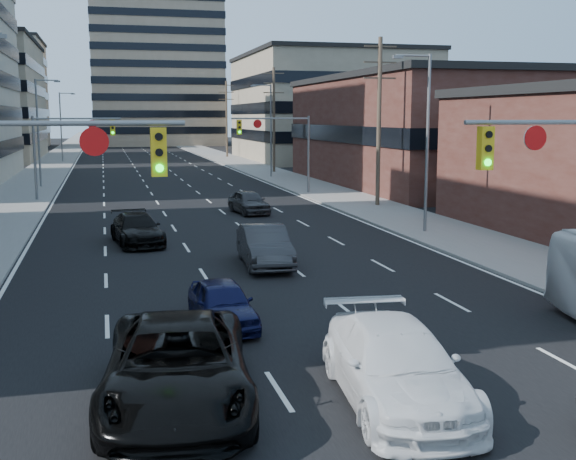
# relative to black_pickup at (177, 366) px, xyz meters

# --- Properties ---
(road_surface) EXTENTS (18.00, 300.00, 0.02)m
(road_surface) POSITION_rel_black_pickup_xyz_m (4.02, 124.32, -0.88)
(road_surface) COLOR black
(road_surface) RESTS_ON ground
(sidewalk_left) EXTENTS (5.00, 300.00, 0.15)m
(sidewalk_left) POSITION_rel_black_pickup_xyz_m (-7.48, 124.32, -0.81)
(sidewalk_left) COLOR slate
(sidewalk_left) RESTS_ON ground
(sidewalk_right) EXTENTS (5.00, 300.00, 0.15)m
(sidewalk_right) POSITION_rel_black_pickup_xyz_m (15.52, 124.32, -0.81)
(sidewalk_right) COLOR slate
(sidewalk_right) RESTS_ON ground
(storefront_right_mid) EXTENTS (20.00, 30.00, 9.00)m
(storefront_right_mid) POSITION_rel_black_pickup_xyz_m (28.02, 44.32, 3.61)
(storefront_right_mid) COLOR #472119
(storefront_right_mid) RESTS_ON ground
(office_right_far) EXTENTS (22.00, 28.00, 14.00)m
(office_right_far) POSITION_rel_black_pickup_xyz_m (29.02, 82.32, 6.11)
(office_right_far) COLOR gray
(office_right_far) RESTS_ON ground
(apartment_tower) EXTENTS (26.00, 26.00, 58.00)m
(apartment_tower) POSITION_rel_black_pickup_xyz_m (10.02, 144.32, 28.11)
(apartment_tower) COLOR gray
(apartment_tower) RESTS_ON ground
(bg_block_right) EXTENTS (22.00, 22.00, 12.00)m
(bg_block_right) POSITION_rel_black_pickup_xyz_m (36.02, 124.32, 5.11)
(bg_block_right) COLOR gray
(bg_block_right) RESTS_ON ground
(signal_near_left) EXTENTS (6.59, 0.33, 6.00)m
(signal_near_left) POSITION_rel_black_pickup_xyz_m (-3.44, 2.31, 3.44)
(signal_near_left) COLOR slate
(signal_near_left) RESTS_ON ground
(signal_far_left) EXTENTS (6.09, 0.33, 6.00)m
(signal_far_left) POSITION_rel_black_pickup_xyz_m (-3.67, 39.31, 3.41)
(signal_far_left) COLOR slate
(signal_far_left) RESTS_ON ground
(signal_far_right) EXTENTS (6.09, 0.33, 6.00)m
(signal_far_right) POSITION_rel_black_pickup_xyz_m (11.70, 39.31, 3.41)
(signal_far_right) COLOR slate
(signal_far_right) RESTS_ON ground
(utility_pole_block) EXTENTS (2.20, 0.28, 11.00)m
(utility_pole_block) POSITION_rel_black_pickup_xyz_m (16.22, 30.32, 4.89)
(utility_pole_block) COLOR #4C3D2D
(utility_pole_block) RESTS_ON ground
(utility_pole_midblock) EXTENTS (2.20, 0.28, 11.00)m
(utility_pole_midblock) POSITION_rel_black_pickup_xyz_m (16.22, 60.32, 4.89)
(utility_pole_midblock) COLOR #4C3D2D
(utility_pole_midblock) RESTS_ON ground
(utility_pole_distant) EXTENTS (2.20, 0.28, 11.00)m
(utility_pole_distant) POSITION_rel_black_pickup_xyz_m (16.22, 90.32, 4.89)
(utility_pole_distant) COLOR #4C3D2D
(utility_pole_distant) RESTS_ON ground
(streetlight_left_mid) EXTENTS (2.03, 0.22, 9.00)m
(streetlight_left_mid) POSITION_rel_black_pickup_xyz_m (-6.32, 49.32, 4.16)
(streetlight_left_mid) COLOR slate
(streetlight_left_mid) RESTS_ON ground
(streetlight_left_far) EXTENTS (2.03, 0.22, 9.00)m
(streetlight_left_far) POSITION_rel_black_pickup_xyz_m (-6.32, 84.32, 4.16)
(streetlight_left_far) COLOR slate
(streetlight_left_far) RESTS_ON ground
(streetlight_right_near) EXTENTS (2.03, 0.22, 9.00)m
(streetlight_right_near) POSITION_rel_black_pickup_xyz_m (14.36, 19.32, 4.16)
(streetlight_right_near) COLOR slate
(streetlight_right_near) RESTS_ON ground
(streetlight_right_far) EXTENTS (2.03, 0.22, 9.00)m
(streetlight_right_far) POSITION_rel_black_pickup_xyz_m (14.36, 54.32, 4.16)
(streetlight_right_far) COLOR slate
(streetlight_right_far) RESTS_ON ground
(black_pickup) EXTENTS (3.65, 6.69, 1.78)m
(black_pickup) POSITION_rel_black_pickup_xyz_m (0.00, 0.00, 0.00)
(black_pickup) COLOR black
(black_pickup) RESTS_ON ground
(white_van) EXTENTS (2.90, 5.93, 1.66)m
(white_van) POSITION_rel_black_pickup_xyz_m (4.43, -0.92, -0.06)
(white_van) COLOR silver
(white_van) RESTS_ON ground
(sedan_blue) EXTENTS (1.75, 3.98, 1.33)m
(sedan_blue) POSITION_rel_black_pickup_xyz_m (1.82, 5.56, -0.22)
(sedan_blue) COLOR #0D0F35
(sedan_blue) RESTS_ON ground
(sedan_grey_center) EXTENTS (2.00, 5.00, 1.62)m
(sedan_grey_center) POSITION_rel_black_pickup_xyz_m (4.83, 13.50, -0.08)
(sedan_grey_center) COLOR #2D2D2F
(sedan_grey_center) RESTS_ON ground
(sedan_black_far) EXTENTS (2.62, 5.16, 1.43)m
(sedan_black_far) POSITION_rel_black_pickup_xyz_m (0.09, 19.86, -0.17)
(sedan_black_far) COLOR black
(sedan_black_far) RESTS_ON ground
(sedan_grey_right) EXTENTS (2.26, 4.44, 1.45)m
(sedan_grey_right) POSITION_rel_black_pickup_xyz_m (7.30, 29.19, -0.16)
(sedan_grey_right) COLOR #343436
(sedan_grey_right) RESTS_ON ground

